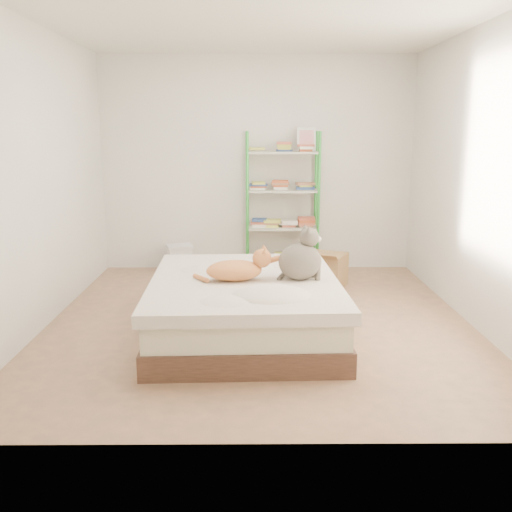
{
  "coord_description": "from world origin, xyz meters",
  "views": [
    {
      "loc": [
        -0.07,
        -4.96,
        1.7
      ],
      "look_at": [
        -0.03,
        -0.05,
        0.62
      ],
      "focal_mm": 40.0,
      "sensor_mm": 36.0,
      "label": 1
    }
  ],
  "objects_px": {
    "grey_cat": "(300,254)",
    "white_bin": "(180,258)",
    "shelf_unit": "(283,206)",
    "bed": "(244,307)",
    "cardboard_box": "(320,269)",
    "orange_cat": "(234,268)"
  },
  "relations": [
    {
      "from": "bed",
      "to": "white_bin",
      "type": "bearing_deg",
      "value": 108.47
    },
    {
      "from": "grey_cat",
      "to": "shelf_unit",
      "type": "distance_m",
      "value": 2.27
    },
    {
      "from": "bed",
      "to": "white_bin",
      "type": "distance_m",
      "value": 2.35
    },
    {
      "from": "grey_cat",
      "to": "orange_cat",
      "type": "bearing_deg",
      "value": 81.17
    },
    {
      "from": "bed",
      "to": "white_bin",
      "type": "xyz_separation_m",
      "value": [
        -0.82,
        2.2,
        -0.07
      ]
    },
    {
      "from": "shelf_unit",
      "to": "bed",
      "type": "bearing_deg",
      "value": -101.07
    },
    {
      "from": "bed",
      "to": "shelf_unit",
      "type": "relative_size",
      "value": 1.14
    },
    {
      "from": "grey_cat",
      "to": "white_bin",
      "type": "height_order",
      "value": "grey_cat"
    },
    {
      "from": "white_bin",
      "to": "bed",
      "type": "bearing_deg",
      "value": -69.56
    },
    {
      "from": "bed",
      "to": "cardboard_box",
      "type": "height_order",
      "value": "bed"
    },
    {
      "from": "white_bin",
      "to": "orange_cat",
      "type": "bearing_deg",
      "value": -72.02
    },
    {
      "from": "orange_cat",
      "to": "cardboard_box",
      "type": "height_order",
      "value": "orange_cat"
    },
    {
      "from": "bed",
      "to": "cardboard_box",
      "type": "bearing_deg",
      "value": 60.03
    },
    {
      "from": "bed",
      "to": "white_bin",
      "type": "height_order",
      "value": "bed"
    },
    {
      "from": "orange_cat",
      "to": "grey_cat",
      "type": "distance_m",
      "value": 0.55
    },
    {
      "from": "cardboard_box",
      "to": "orange_cat",
      "type": "bearing_deg",
      "value": -93.7
    },
    {
      "from": "shelf_unit",
      "to": "cardboard_box",
      "type": "height_order",
      "value": "shelf_unit"
    },
    {
      "from": "white_bin",
      "to": "shelf_unit",
      "type": "bearing_deg",
      "value": 1.41
    },
    {
      "from": "bed",
      "to": "grey_cat",
      "type": "relative_size",
      "value": 4.52
    },
    {
      "from": "shelf_unit",
      "to": "orange_cat",
      "type": "bearing_deg",
      "value": -102.69
    },
    {
      "from": "shelf_unit",
      "to": "cardboard_box",
      "type": "bearing_deg",
      "value": -59.47
    },
    {
      "from": "bed",
      "to": "grey_cat",
      "type": "xyz_separation_m",
      "value": [
        0.46,
        -0.04,
        0.47
      ]
    }
  ]
}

